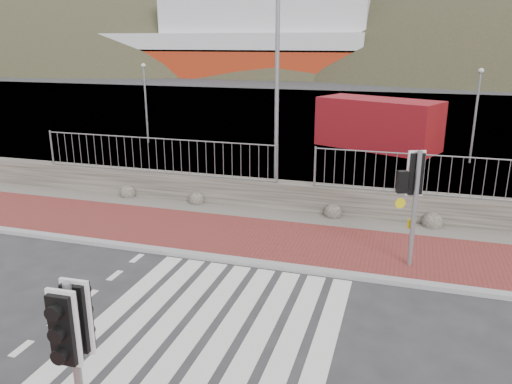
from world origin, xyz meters
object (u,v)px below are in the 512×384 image
(ferry, at_px, (226,40))
(shipping_container, at_px, (378,124))
(traffic_signal_far, at_px, (415,185))
(traffic_signal_near, at_px, (73,338))
(streetlight, at_px, (281,70))

(ferry, bearing_deg, shipping_container, -62.07)
(traffic_signal_far, distance_m, shipping_container, 14.20)
(traffic_signal_far, bearing_deg, ferry, -89.45)
(traffic_signal_near, height_order, traffic_signal_far, traffic_signal_far)
(ferry, height_order, shipping_container, ferry)
(ferry, relative_size, traffic_signal_far, 17.46)
(ferry, xyz_separation_m, traffic_signal_near, (24.29, -71.22, -3.50))
(shipping_container, bearing_deg, ferry, 141.37)
(streetlight, distance_m, shipping_container, 10.68)
(traffic_signal_near, distance_m, streetlight, 11.71)
(streetlight, relative_size, shipping_container, 1.30)
(traffic_signal_near, relative_size, shipping_container, 0.44)
(traffic_signal_near, distance_m, traffic_signal_far, 8.22)
(ferry, height_order, traffic_signal_far, ferry)
(traffic_signal_near, height_order, shipping_container, traffic_signal_near)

